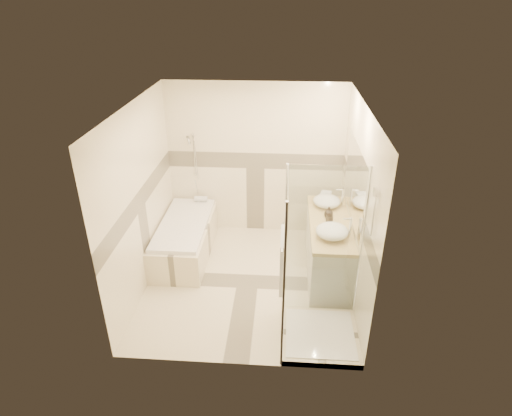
# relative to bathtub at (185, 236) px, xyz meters

# --- Properties ---
(room) EXTENTS (2.82, 3.02, 2.52)m
(room) POSITION_rel_bathtub_xyz_m (1.08, -0.64, 0.95)
(room) COLOR beige
(room) RESTS_ON ground
(bathtub) EXTENTS (0.75, 1.70, 0.56)m
(bathtub) POSITION_rel_bathtub_xyz_m (0.00, 0.00, 0.00)
(bathtub) COLOR beige
(bathtub) RESTS_ON ground
(vanity) EXTENTS (0.58, 1.62, 0.85)m
(vanity) POSITION_rel_bathtub_xyz_m (2.15, -0.35, 0.12)
(vanity) COLOR silver
(vanity) RESTS_ON ground
(shower_enclosure) EXTENTS (0.96, 0.93, 2.04)m
(shower_enclosure) POSITION_rel_bathtub_xyz_m (1.86, -1.62, 0.20)
(shower_enclosure) COLOR beige
(shower_enclosure) RESTS_ON ground
(vessel_sink_near) EXTENTS (0.40, 0.40, 0.16)m
(vessel_sink_near) POSITION_rel_bathtub_xyz_m (2.13, 0.12, 0.62)
(vessel_sink_near) COLOR white
(vessel_sink_near) RESTS_ON vanity
(vessel_sink_far) EXTENTS (0.42, 0.42, 0.17)m
(vessel_sink_far) POSITION_rel_bathtub_xyz_m (2.13, -0.75, 0.63)
(vessel_sink_far) COLOR white
(vessel_sink_far) RESTS_ON vanity
(faucet_near) EXTENTS (0.12, 0.03, 0.29)m
(faucet_near) POSITION_rel_bathtub_xyz_m (2.35, 0.12, 0.71)
(faucet_near) COLOR silver
(faucet_near) RESTS_ON vanity
(faucet_far) EXTENTS (0.12, 0.03, 0.29)m
(faucet_far) POSITION_rel_bathtub_xyz_m (2.35, -0.75, 0.71)
(faucet_far) COLOR silver
(faucet_far) RESTS_ON vanity
(amenity_bottle_a) EXTENTS (0.09, 0.09, 0.15)m
(amenity_bottle_a) POSITION_rel_bathtub_xyz_m (2.13, -0.38, 0.62)
(amenity_bottle_a) COLOR black
(amenity_bottle_a) RESTS_ON vanity
(amenity_bottle_b) EXTENTS (0.15, 0.15, 0.16)m
(amenity_bottle_b) POSITION_rel_bathtub_xyz_m (2.13, -0.23, 0.62)
(amenity_bottle_b) COLOR black
(amenity_bottle_b) RESTS_ON vanity
(folded_towels) EXTENTS (0.21, 0.29, 0.08)m
(folded_towels) POSITION_rel_bathtub_xyz_m (2.13, 0.37, 0.58)
(folded_towels) COLOR silver
(folded_towels) RESTS_ON vanity
(rolled_towel) EXTENTS (0.21, 0.09, 0.09)m
(rolled_towel) POSITION_rel_bathtub_xyz_m (0.13, 0.71, 0.30)
(rolled_towel) COLOR silver
(rolled_towel) RESTS_ON bathtub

